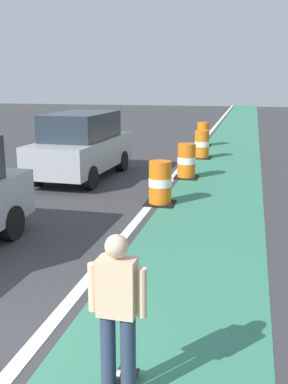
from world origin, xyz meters
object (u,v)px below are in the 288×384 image
(skateboarder_on_lane, at_px, (117,313))
(parked_suv_second, at_px, (82,145))
(traffic_barrel_mid, at_px, (186,161))
(traffic_barrel_back, at_px, (202,145))
(traffic_barrel_far, at_px, (203,134))
(traffic_barrel_front, at_px, (160,183))

(skateboarder_on_lane, xyz_separation_m, parked_suv_second, (-4.01, 9.83, 0.12))
(parked_suv_second, height_order, traffic_barrel_mid, parked_suv_second)
(traffic_barrel_mid, distance_m, traffic_barrel_back, 3.89)
(skateboarder_on_lane, distance_m, parked_suv_second, 10.61)
(traffic_barrel_mid, height_order, traffic_barrel_far, same)
(skateboarder_on_lane, bearing_deg, traffic_barrel_back, 92.97)
(traffic_barrel_front, bearing_deg, parked_suv_second, 139.24)
(parked_suv_second, relative_size, traffic_barrel_mid, 4.29)
(parked_suv_second, bearing_deg, traffic_barrel_mid, 12.69)
(skateboarder_on_lane, height_order, parked_suv_second, parked_suv_second)
(skateboarder_on_lane, height_order, traffic_barrel_far, skateboarder_on_lane)
(traffic_barrel_mid, bearing_deg, traffic_barrel_back, 89.07)
(skateboarder_on_lane, relative_size, traffic_barrel_front, 1.55)
(traffic_barrel_front, distance_m, traffic_barrel_mid, 3.31)
(parked_suv_second, distance_m, traffic_barrel_back, 5.67)
(traffic_barrel_front, bearing_deg, traffic_barrel_mid, 86.64)
(skateboarder_on_lane, distance_m, traffic_barrel_mid, 10.58)
(skateboarder_on_lane, relative_size, parked_suv_second, 0.36)
(parked_suv_second, bearing_deg, traffic_barrel_far, 70.05)
(traffic_barrel_mid, height_order, traffic_barrel_back, same)
(skateboarder_on_lane, bearing_deg, traffic_barrel_far, 93.41)
(traffic_barrel_front, xyz_separation_m, traffic_barrel_back, (0.26, 7.19, 0.00))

